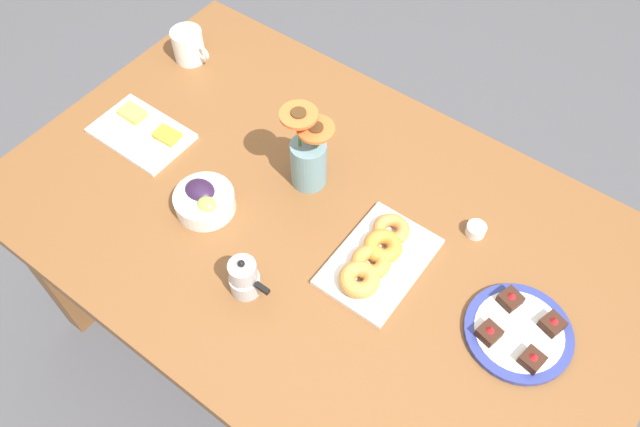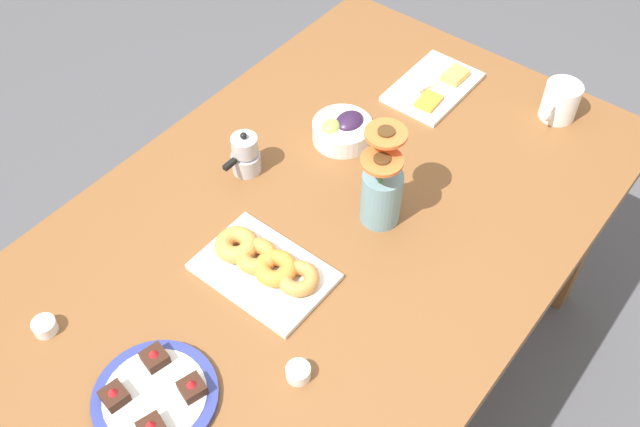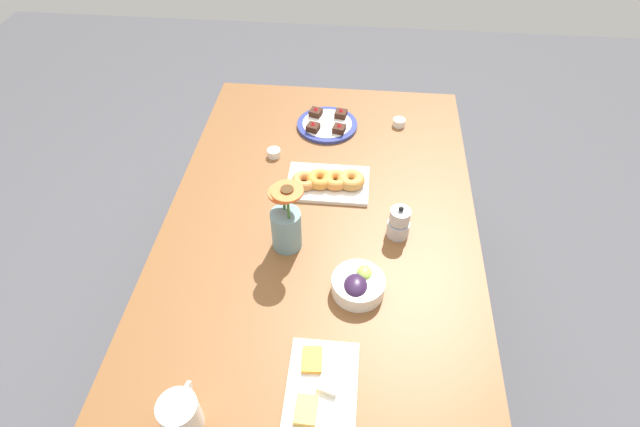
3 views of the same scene
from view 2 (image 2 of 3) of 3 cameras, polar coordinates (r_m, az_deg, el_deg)
The scene contains 11 objects.
ground_plane at distance 2.22m, azimuth 0.00°, elevation -13.20°, with size 6.00×6.00×0.00m, color #4C4C51.
dining_table at distance 1.67m, azimuth 0.00°, elevation -2.80°, with size 1.60×1.00×0.74m.
coffee_mug at distance 1.92m, azimuth 18.68°, elevation 8.53°, with size 0.13×0.09×0.10m.
grape_bowl at distance 1.77m, azimuth 1.84°, elevation 6.73°, with size 0.15×0.15×0.07m.
cheese_platter at distance 1.95m, azimuth 9.11°, elevation 10.00°, with size 0.26×0.17×0.03m.
croissant_platter at distance 1.51m, azimuth -4.50°, elevation -4.11°, with size 0.19×0.28×0.05m.
jam_cup_honey at distance 1.53m, azimuth -21.17°, elevation -8.40°, with size 0.05×0.05×0.03m.
jam_cup_berry at distance 1.38m, azimuth -1.75°, elevation -12.56°, with size 0.05×0.05×0.03m.
dessert_plate at distance 1.40m, azimuth -13.05°, elevation -14.04°, with size 0.24×0.24×0.05m.
flower_vase at distance 1.56m, azimuth 4.94°, elevation 1.77°, with size 0.12×0.11×0.25m.
moka_pot at distance 1.69m, azimuth -5.99°, elevation 4.67°, with size 0.11×0.07×0.12m.
Camera 2 is at (0.80, 0.63, 1.97)m, focal length 40.00 mm.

